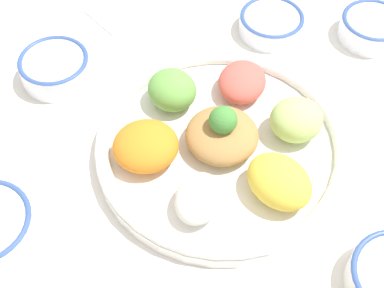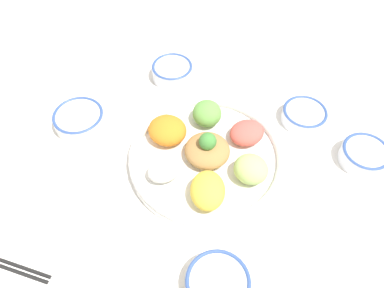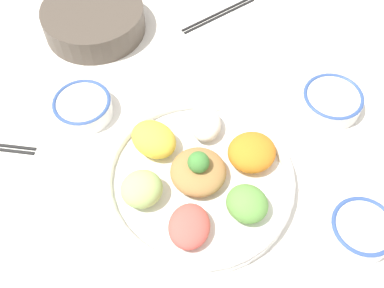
{
  "view_description": "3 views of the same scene",
  "coord_description": "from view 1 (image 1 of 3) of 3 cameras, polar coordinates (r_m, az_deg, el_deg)",
  "views": [
    {
      "loc": [
        0.05,
        -0.42,
        0.61
      ],
      "look_at": [
        -0.07,
        -0.0,
        0.02
      ],
      "focal_mm": 50.0,
      "sensor_mm": 36.0,
      "label": 1
    },
    {
      "loc": [
        0.36,
        -0.27,
        0.69
      ],
      "look_at": [
        -0.05,
        -0.02,
        0.07
      ],
      "focal_mm": 35.0,
      "sensor_mm": 36.0,
      "label": 2
    },
    {
      "loc": [
        -0.07,
        0.4,
        0.73
      ],
      "look_at": [
        -0.02,
        -0.04,
        0.05
      ],
      "focal_mm": 42.0,
      "sensor_mm": 36.0,
      "label": 3
    }
  ],
  "objects": [
    {
      "name": "serving_spoon_main",
      "position": [
        0.97,
        -10.82,
        13.62
      ],
      "size": [
        0.12,
        0.09,
        0.01
      ],
      "rotation": [
        0.0,
        0.0,
        5.73
      ],
      "color": "white",
      "rests_on": "ground_plane"
    },
    {
      "name": "sauce_bowl_far",
      "position": [
        0.94,
        18.65,
        11.76
      ],
      "size": [
        0.1,
        0.1,
        0.04
      ],
      "color": "white",
      "rests_on": "ground_plane"
    },
    {
      "name": "sauce_bowl_dark",
      "position": [
        0.92,
        8.46,
        12.69
      ],
      "size": [
        0.11,
        0.11,
        0.03
      ],
      "color": "white",
      "rests_on": "ground_plane"
    },
    {
      "name": "rice_bowl_plain",
      "position": [
        0.85,
        -14.41,
        7.93
      ],
      "size": [
        0.11,
        0.11,
        0.04
      ],
      "color": "white",
      "rests_on": "ground_plane"
    },
    {
      "name": "ground_plane",
      "position": [
        0.74,
        5.41,
        -2.22
      ],
      "size": [
        2.4,
        2.4,
        0.0
      ],
      "primitive_type": "plane",
      "color": "white"
    },
    {
      "name": "salad_platter",
      "position": [
        0.73,
        3.15,
        0.19
      ],
      "size": [
        0.35,
        0.35,
        0.09
      ],
      "color": "white",
      "rests_on": "ground_plane"
    }
  ]
}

